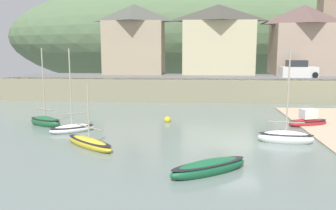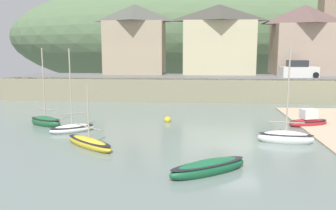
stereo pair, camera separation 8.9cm
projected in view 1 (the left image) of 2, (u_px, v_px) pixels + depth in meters
quay_seawall at (220, 89)px, 39.19m from camera, size 48.00×9.40×2.40m
hillside_backdrop at (200, 37)px, 75.38m from camera, size 80.00×44.00×22.55m
waterfront_building_left at (135, 39)px, 46.64m from camera, size 7.74×5.99×8.83m
waterfront_building_centre at (218, 39)px, 45.88m from camera, size 9.20×5.29×8.73m
waterfront_building_right at (303, 39)px, 45.14m from camera, size 7.68×5.96×8.59m
church_with_spire at (330, 16)px, 48.24m from camera, size 3.00×3.00×14.72m
dinghy_open_wooden at (308, 121)px, 27.06m from camera, size 3.36×2.11×1.43m
sailboat_blue_trim at (286, 137)px, 22.28m from camera, size 3.45×1.42×6.10m
sailboat_tall_mast at (72, 128)px, 25.17m from camera, size 3.26×2.77×5.90m
sailboat_far_left at (45, 121)px, 27.12m from camera, size 3.10×2.26×5.98m
sailboat_nearest_shore at (89, 143)px, 21.34m from camera, size 3.88×3.50×3.91m
rowboat_small_beached at (209, 168)px, 16.89m from camera, size 4.09×3.27×0.86m
parked_car_near_slipway at (298, 70)px, 41.40m from camera, size 4.21×1.98×1.95m
mooring_buoy at (167, 120)px, 28.47m from camera, size 0.53×0.53×0.53m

